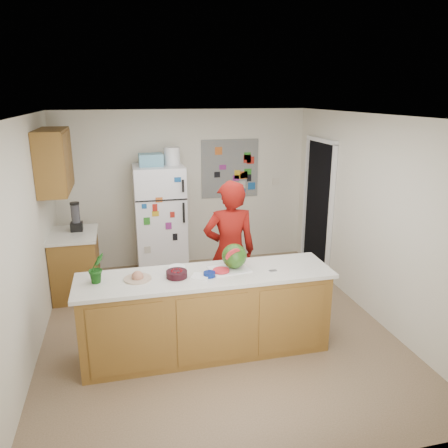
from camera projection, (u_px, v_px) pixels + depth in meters
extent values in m
cube|color=brown|center=(215.00, 327.00, 5.33)|extent=(4.00, 4.50, 0.02)
cube|color=beige|center=(185.00, 189.00, 7.08)|extent=(4.00, 0.02, 2.50)
cube|color=beige|center=(25.00, 242.00, 4.52)|extent=(0.02, 4.50, 2.50)
cube|color=beige|center=(372.00, 218.00, 5.42)|extent=(0.02, 4.50, 2.50)
cube|color=white|center=(214.00, 115.00, 4.61)|extent=(4.00, 4.50, 0.02)
cube|color=black|center=(319.00, 207.00, 6.83)|extent=(0.03, 0.85, 2.04)
cube|color=brown|center=(207.00, 315.00, 4.69)|extent=(2.60, 0.62, 0.88)
cube|color=silver|center=(206.00, 276.00, 4.56)|extent=(2.68, 0.70, 0.04)
cube|color=brown|center=(76.00, 265.00, 6.08)|extent=(0.60, 0.80, 0.86)
cube|color=silver|center=(73.00, 235.00, 5.96)|extent=(0.64, 0.84, 0.04)
cube|color=brown|center=(54.00, 161.00, 5.59)|extent=(0.35, 1.00, 0.80)
cube|color=silver|center=(160.00, 220.00, 6.74)|extent=(0.75, 0.70, 1.70)
cube|color=#5999B2|center=(151.00, 160.00, 6.44)|extent=(0.35, 0.28, 0.18)
cube|color=slate|center=(230.00, 169.00, 7.14)|extent=(0.95, 0.01, 0.95)
imported|color=maroon|center=(230.00, 252.00, 5.30)|extent=(0.66, 0.45, 1.77)
cylinder|color=black|center=(76.00, 218.00, 6.01)|extent=(0.12, 0.12, 0.38)
cube|color=white|center=(229.00, 269.00, 4.66)|extent=(0.45, 0.36, 0.01)
sphere|color=#244F0E|center=(234.00, 256.00, 4.65)|extent=(0.27, 0.27, 0.27)
cylinder|color=#C82C3C|center=(221.00, 270.00, 4.58)|extent=(0.17, 0.17, 0.02)
cylinder|color=black|center=(177.00, 274.00, 4.46)|extent=(0.28, 0.28, 0.07)
cylinder|color=silver|center=(177.00, 269.00, 4.60)|extent=(0.20, 0.20, 0.06)
cylinder|color=navy|center=(209.00, 274.00, 4.48)|extent=(0.15, 0.15, 0.05)
cylinder|color=#B7AC90|center=(138.00, 279.00, 4.42)|extent=(0.32, 0.32, 0.02)
cube|color=white|center=(201.00, 276.00, 4.47)|extent=(0.22, 0.21, 0.02)
cube|color=gray|center=(273.00, 271.00, 4.62)|extent=(0.08, 0.04, 0.01)
imported|color=#0E4314|center=(97.00, 268.00, 4.31)|extent=(0.21, 0.20, 0.31)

